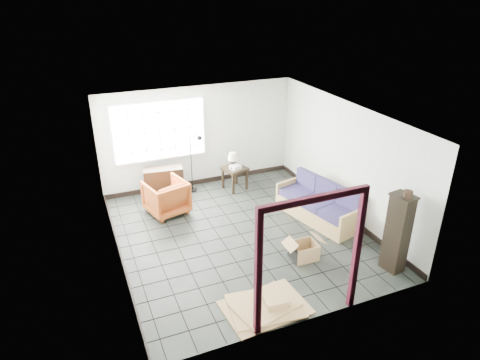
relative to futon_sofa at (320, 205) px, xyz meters
name	(u,v)px	position (x,y,z in m)	size (l,w,h in m)	color
ground	(240,234)	(-1.91, 0.04, -0.32)	(5.50, 5.50, 0.00)	black
room_shell	(240,161)	(-1.91, 0.07, 1.36)	(5.02, 5.52, 2.61)	beige
window_panel	(159,131)	(-2.91, 2.75, 1.28)	(2.32, 0.08, 1.52)	silver
doorway_trim	(311,245)	(-1.91, -2.66, 1.06)	(1.80, 0.08, 2.20)	#380C19
futon_sofa	(320,205)	(0.00, 0.00, 0.00)	(1.21, 2.12, 0.89)	#A38749
armchair	(166,195)	(-3.12, 1.57, 0.12)	(0.85, 0.80, 0.88)	brown
side_table	(235,171)	(-1.20, 2.13, 0.17)	(0.67, 0.67, 0.60)	black
table_lamp	(233,157)	(-1.23, 2.19, 0.54)	(0.30, 0.30, 0.38)	black
projector	(235,167)	(-1.21, 2.05, 0.32)	(0.31, 0.28, 0.09)	silver
floor_lamp	(196,161)	(-2.13, 2.44, 0.49)	(0.47, 0.30, 1.52)	black
console_shelf	(164,182)	(-2.97, 2.44, 0.05)	(0.99, 0.49, 0.74)	black
tall_shelf	(397,233)	(0.24, -2.14, 0.46)	(0.39, 0.46, 1.54)	black
pot	(408,194)	(0.24, -2.22, 1.28)	(0.18, 0.18, 0.12)	black
open_box	(304,251)	(-1.11, -1.22, -0.16)	(0.81, 0.42, 0.45)	olive
cardboard_pile	(267,305)	(-2.38, -2.21, -0.27)	(1.42, 1.06, 0.20)	olive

